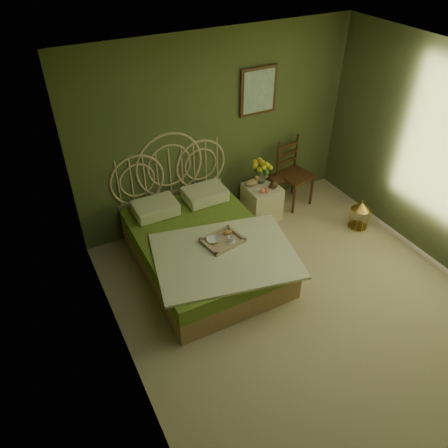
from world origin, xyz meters
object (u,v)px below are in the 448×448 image
nightstand (262,196)px  chair (292,168)px  bed (202,245)px  birdcage (360,215)px

nightstand → chair: bearing=12.6°
bed → birdcage: bed is taller
nightstand → birdcage: bearing=-39.2°
bed → chair: size_ratio=2.24×
nightstand → chair: (0.61, 0.14, 0.22)m
birdcage → chair: bearing=115.3°
nightstand → birdcage: size_ratio=2.29×
chair → birdcage: 1.19m
nightstand → chair: size_ratio=0.92×
bed → birdcage: size_ratio=5.57×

